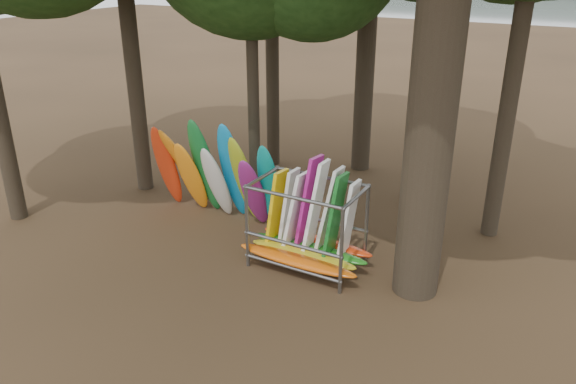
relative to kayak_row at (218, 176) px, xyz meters
The scene contains 4 objects.
ground 2.95m from the kayak_row, 37.66° to the right, with size 120.00×120.00×0.00m, color #47331E.
lake 58.45m from the kayak_row, 87.97° to the left, with size 160.00×160.00×0.00m, color gray.
kayak_row is the anchor object (origin of this frame).
storage_rack 3.76m from the kayak_row, 17.96° to the right, with size 3.24×1.64×2.86m.
Camera 1 is at (7.21, -10.66, 7.31)m, focal length 35.00 mm.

